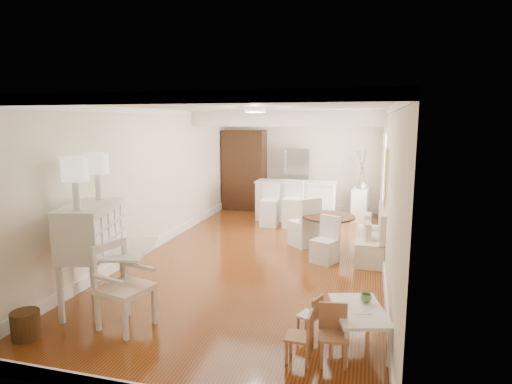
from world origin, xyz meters
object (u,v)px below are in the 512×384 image
at_px(gustavian_armchair, 125,287).
at_px(breakfast_counter, 295,201).
at_px(slip_chair_far, 304,221).
at_px(bar_stool_right, 293,204).
at_px(wicker_basket, 26,325).
at_px(kids_chair_c, 333,335).
at_px(kids_table, 358,328).
at_px(pantry_cabinet, 244,170).
at_px(secretary_bureau, 92,256).
at_px(fridge, 309,181).
at_px(slip_chair_near, 325,240).
at_px(kids_chair_a, 299,336).
at_px(kids_chair_b, 309,315).
at_px(dining_table, 328,233).
at_px(bar_stool_left, 269,205).
at_px(sideboard, 361,204).

height_order(gustavian_armchair, breakfast_counter, gustavian_armchair).
xyz_separation_m(slip_chair_far, bar_stool_right, (-0.50, 1.47, 0.06)).
bearing_deg(wicker_basket, kids_chair_c, 6.66).
bearing_deg(gustavian_armchair, breakfast_counter, 5.63).
height_order(kids_table, pantry_cabinet, pantry_cabinet).
bearing_deg(secretary_bureau, pantry_cabinet, 74.61).
bearing_deg(gustavian_armchair, fridge, 5.41).
bearing_deg(slip_chair_near, wicker_basket, -105.42).
xyz_separation_m(kids_chair_a, kids_chair_c, (0.36, 0.06, 0.03)).
xyz_separation_m(gustavian_armchair, bar_stool_right, (1.09, 5.60, 0.03)).
xyz_separation_m(gustavian_armchair, slip_chair_near, (2.13, 3.16, -0.11)).
bearing_deg(kids_chair_b, dining_table, -156.02).
xyz_separation_m(gustavian_armchair, wicker_basket, (-1.02, -0.55, -0.37)).
bearing_deg(slip_chair_near, slip_chair_far, 143.41).
height_order(bar_stool_left, pantry_cabinet, pantry_cabinet).
xyz_separation_m(kids_chair_a, fridge, (-0.98, 7.57, 0.61)).
bearing_deg(pantry_cabinet, bar_stool_left, -57.12).
xyz_separation_m(kids_table, slip_chair_near, (-0.69, 2.88, 0.20)).
distance_m(gustavian_armchair, fridge, 7.49).
height_order(breakfast_counter, sideboard, breakfast_counter).
distance_m(secretary_bureau, slip_chair_near, 3.99).
bearing_deg(bar_stool_right, bar_stool_left, -177.11).
height_order(secretary_bureau, kids_chair_a, secretary_bureau).
height_order(bar_stool_right, fridge, fridge).
distance_m(wicker_basket, slip_chair_far, 5.38).
xyz_separation_m(kids_chair_a, pantry_cabinet, (-2.88, 7.60, 0.86)).
xyz_separation_m(gustavian_armchair, sideboard, (2.66, 6.89, -0.12)).
relative_size(kids_chair_c, slip_chair_far, 0.62).
height_order(gustavian_armchair, bar_stool_left, gustavian_armchair).
bearing_deg(secretary_bureau, wicker_basket, -118.77).
xyz_separation_m(breakfast_counter, pantry_cabinet, (-1.70, 1.08, 0.63)).
bearing_deg(kids_chair_a, kids_chair_b, 178.62).
bearing_deg(kids_chair_b, pantry_cabinet, -135.53).
bearing_deg(bar_stool_left, slip_chair_far, -53.07).
relative_size(slip_chair_near, pantry_cabinet, 0.37).
bearing_deg(kids_table, slip_chair_far, 107.59).
distance_m(kids_chair_b, sideboard, 6.51).
xyz_separation_m(bar_stool_right, sideboard, (1.57, 1.29, -0.16)).
height_order(dining_table, fridge, fridge).
xyz_separation_m(secretary_bureau, pantry_cabinet, (0.10, 6.97, 0.42)).
distance_m(dining_table, slip_chair_far, 0.58).
bearing_deg(wicker_basket, sideboard, 63.69).
xyz_separation_m(secretary_bureau, bar_stool_right, (1.86, 5.17, -0.16)).
bearing_deg(sideboard, fridge, 167.02).
bearing_deg(bar_stool_right, kids_chair_b, -77.74).
bearing_deg(kids_chair_c, pantry_cabinet, 105.08).
bearing_deg(sideboard, kids_chair_a, -87.96).
bearing_deg(bar_stool_left, slip_chair_near, -56.29).
distance_m(gustavian_armchair, kids_chair_b, 2.29).
xyz_separation_m(secretary_bureau, breakfast_counter, (1.80, 5.89, -0.22)).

